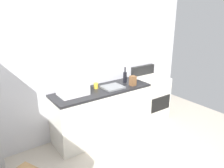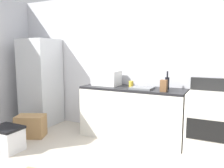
% 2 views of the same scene
% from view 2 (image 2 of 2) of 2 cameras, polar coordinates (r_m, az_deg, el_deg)
% --- Properties ---
extents(ground_plane, '(6.00, 6.00, 0.00)m').
position_cam_2_polar(ground_plane, '(3.36, -8.13, -18.78)').
color(ground_plane, '#B2A899').
extents(wall_back, '(5.00, 0.10, 2.60)m').
position_cam_2_polar(wall_back, '(4.37, 3.22, 5.20)').
color(wall_back, silver).
rests_on(wall_back, ground_plane).
extents(kitchen_counter, '(1.80, 0.60, 0.90)m').
position_cam_2_polar(kitchen_counter, '(4.06, 5.07, -7.17)').
color(kitchen_counter, silver).
rests_on(kitchen_counter, ground_plane).
extents(refrigerator, '(0.68, 0.66, 1.77)m').
position_cam_2_polar(refrigerator, '(5.05, -17.27, 0.51)').
color(refrigerator, silver).
rests_on(refrigerator, ground_plane).
extents(stove_oven, '(0.60, 0.61, 1.10)m').
position_cam_2_polar(stove_oven, '(3.81, 22.62, -8.54)').
color(stove_oven, silver).
rests_on(stove_oven, ground_plane).
extents(microwave, '(0.46, 0.34, 0.27)m').
position_cam_2_polar(microwave, '(4.22, -1.29, 1.51)').
color(microwave, white).
rests_on(microwave, kitchen_counter).
extents(sink_basin, '(0.36, 0.32, 0.03)m').
position_cam_2_polar(sink_basin, '(3.85, 7.48, -0.97)').
color(sink_basin, slate).
rests_on(sink_basin, kitchen_counter).
extents(wine_bottle, '(0.07, 0.07, 0.30)m').
position_cam_2_polar(wine_bottle, '(3.86, 13.52, 0.31)').
color(wine_bottle, black).
rests_on(wine_bottle, kitchen_counter).
extents(coffee_mug, '(0.08, 0.08, 0.10)m').
position_cam_2_polar(coffee_mug, '(4.07, 4.77, 0.05)').
color(coffee_mug, gold).
rests_on(coffee_mug, kitchen_counter).
extents(knife_block, '(0.10, 0.10, 0.18)m').
position_cam_2_polar(knife_block, '(3.64, 12.72, -0.42)').
color(knife_block, brown).
rests_on(knife_block, kitchen_counter).
extents(cardboard_box_large, '(0.58, 0.50, 0.39)m').
position_cam_2_polar(cardboard_box_large, '(4.43, -19.50, -9.80)').
color(cardboard_box_large, '#A37A4C').
rests_on(cardboard_box_large, ground_plane).
extents(storage_bin, '(0.46, 0.36, 0.38)m').
position_cam_2_polar(storage_bin, '(3.95, -24.61, -12.22)').
color(storage_bin, silver).
rests_on(storage_bin, ground_plane).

